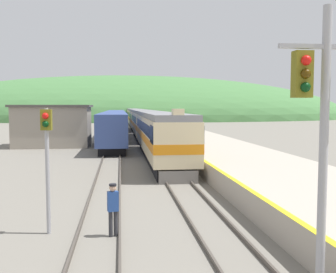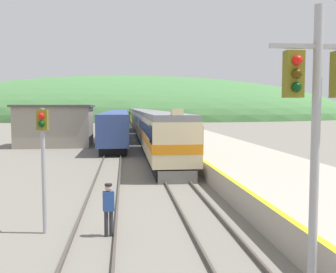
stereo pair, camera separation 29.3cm
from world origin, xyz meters
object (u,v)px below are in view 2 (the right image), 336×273
Objects in this scene: carriage_third at (140,119)px; carriage_fourth at (137,116)px; track_worker at (109,206)px; express_train_lead_car at (161,134)px; carriage_fifth at (135,114)px; signal_mast_main at (317,111)px; carriage_second at (146,123)px; signal_post_siding at (43,145)px; siding_train at (117,124)px.

carriage_fourth is at bearing 90.00° from carriage_third.
track_worker is at bearing -92.47° from carriage_fourth.
track_worker is (-3.57, -19.26, -1.11)m from express_train_lead_car.
carriage_third is 41.42m from carriage_fifth.
signal_mast_main reaches higher than track_worker.
carriage_fourth and carriage_fifth have the same top height.
signal_mast_main is 7.66m from track_worker.
carriage_second is 46.23m from signal_mast_main.
signal_mast_main is 1.52× the size of signal_post_siding.
signal_mast_main is at bearing -88.95° from carriage_third.
carriage_second is 62.13m from carriage_fifth.
express_train_lead_car is 42.61m from carriage_third.
signal_mast_main is (1.22, -87.59, 2.18)m from carriage_fourth.
carriage_third is at bearing -90.00° from carriage_fourth.
carriage_second and carriage_fifth have the same top height.
signal_mast_main is at bearing -88.48° from carriage_second.
signal_post_siding is at bearing 141.64° from signal_mast_main.
signal_post_siding is at bearing -95.41° from carriage_third.
carriage_fourth is 2.99× the size of signal_mast_main.
carriage_fourth is 82.23m from signal_post_siding.
carriage_fourth is at bearing 90.80° from signal_mast_main.
carriage_fourth is 4.53× the size of signal_post_siding.
siding_train is (-4.06, 3.36, -0.22)m from carriage_second.
carriage_fifth is at bearing 86.77° from signal_post_siding.
signal_post_siding is (-1.74, -43.96, 1.19)m from siding_train.
carriage_fourth is 82.67m from track_worker.
express_train_lead_car reaches higher than track_worker.
siding_train is (-4.06, 25.25, -0.23)m from express_train_lead_car.
express_train_lead_car is at bearing -80.86° from siding_train.
track_worker is at bearing -100.50° from express_train_lead_car.
carriage_fourth is 20.71m from carriage_fifth.
carriage_fifth is at bearing 90.65° from signal_mast_main.
carriage_fifth is at bearing 90.00° from carriage_second.
siding_train is 44.01m from signal_post_siding.
carriage_second is 20.71m from carriage_third.
carriage_fourth is 0.42× the size of siding_train.
track_worker is (-3.57, -41.16, -1.10)m from carriage_second.
express_train_lead_car is 84.03m from carriage_fifth.
carriage_second is at bearing 85.04° from track_worker.
carriage_fourth is (0.00, 63.32, -0.01)m from express_train_lead_car.
express_train_lead_car is 21.90m from carriage_second.
express_train_lead_car is 1.10× the size of carriage_fourth.
signal_mast_main reaches higher than signal_post_siding.
express_train_lead_car is at bearing -90.00° from carriage_second.
track_worker is at bearing -93.30° from carriage_third.
signal_post_siding is at bearing 165.95° from track_worker.
carriage_second is at bearing -39.57° from siding_train.
signal_mast_main is at bearing -87.12° from express_train_lead_car.
carriage_third is 20.71m from carriage_fourth.
carriage_second is 2.99× the size of signal_mast_main.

